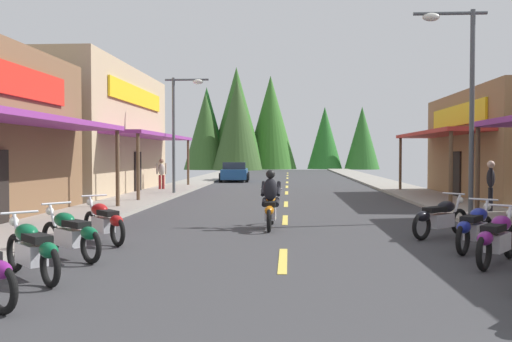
{
  "coord_description": "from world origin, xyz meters",
  "views": [
    {
      "loc": [
        0.1,
        -1.14,
        1.98
      ],
      "look_at": [
        -1.29,
        22.09,
        1.26
      ],
      "focal_mm": 38.36,
      "sensor_mm": 36.0,
      "label": 1
    }
  ],
  "objects_px": {
    "streetlamp_right": "(461,84)",
    "motorcycle_parked_right_4": "(440,217)",
    "motorcycle_parked_left_1": "(32,249)",
    "pedestrian_by_shop": "(491,183)",
    "motorcycle_parked_right_3": "(475,227)",
    "pedestrian_browsing": "(162,172)",
    "motorcycle_parked_right_2": "(497,237)",
    "parked_car_curbside": "(235,172)",
    "motorcycle_parked_left_3": "(104,221)",
    "streetlamp_left": "(181,118)",
    "motorcycle_parked_left_2": "(70,233)",
    "rider_cruising_lead": "(271,204)"
  },
  "relations": [
    {
      "from": "motorcycle_parked_right_2",
      "to": "motorcycle_parked_left_3",
      "type": "relative_size",
      "value": 1.07
    },
    {
      "from": "motorcycle_parked_left_1",
      "to": "motorcycle_parked_left_2",
      "type": "relative_size",
      "value": 0.93
    },
    {
      "from": "motorcycle_parked_left_1",
      "to": "motorcycle_parked_left_2",
      "type": "distance_m",
      "value": 1.71
    },
    {
      "from": "streetlamp_right",
      "to": "motorcycle_parked_left_1",
      "type": "height_order",
      "value": "streetlamp_right"
    },
    {
      "from": "motorcycle_parked_right_4",
      "to": "motorcycle_parked_left_3",
      "type": "relative_size",
      "value": 1.02
    },
    {
      "from": "streetlamp_right",
      "to": "motorcycle_parked_left_2",
      "type": "xyz_separation_m",
      "value": [
        -9.11,
        -6.21,
        -3.52
      ]
    },
    {
      "from": "streetlamp_right",
      "to": "parked_car_curbside",
      "type": "height_order",
      "value": "streetlamp_right"
    },
    {
      "from": "motorcycle_parked_right_2",
      "to": "rider_cruising_lead",
      "type": "xyz_separation_m",
      "value": [
        -4.21,
        4.49,
        0.17
      ]
    },
    {
      "from": "parked_car_curbside",
      "to": "streetlamp_right",
      "type": "bearing_deg",
      "value": -161.96
    },
    {
      "from": "motorcycle_parked_left_1",
      "to": "parked_car_curbside",
      "type": "bearing_deg",
      "value": -45.94
    },
    {
      "from": "motorcycle_parked_right_3",
      "to": "motorcycle_parked_left_3",
      "type": "xyz_separation_m",
      "value": [
        -7.94,
        0.57,
        0.0
      ]
    },
    {
      "from": "streetlamp_right",
      "to": "motorcycle_parked_left_2",
      "type": "distance_m",
      "value": 11.57
    },
    {
      "from": "motorcycle_parked_right_2",
      "to": "parked_car_curbside",
      "type": "distance_m",
      "value": 30.51
    },
    {
      "from": "motorcycle_parked_right_3",
      "to": "rider_cruising_lead",
      "type": "height_order",
      "value": "rider_cruising_lead"
    },
    {
      "from": "rider_cruising_lead",
      "to": "pedestrian_browsing",
      "type": "xyz_separation_m",
      "value": [
        -6.29,
        14.28,
        0.35
      ]
    },
    {
      "from": "motorcycle_parked_left_2",
      "to": "parked_car_curbside",
      "type": "distance_m",
      "value": 29.46
    },
    {
      "from": "motorcycle_parked_right_3",
      "to": "motorcycle_parked_left_1",
      "type": "height_order",
      "value": "same"
    },
    {
      "from": "streetlamp_right",
      "to": "motorcycle_parked_right_3",
      "type": "bearing_deg",
      "value": -103.64
    },
    {
      "from": "streetlamp_right",
      "to": "motorcycle_parked_left_1",
      "type": "distance_m",
      "value": 12.52
    },
    {
      "from": "pedestrian_browsing",
      "to": "rider_cruising_lead",
      "type": "bearing_deg",
      "value": 178.57
    },
    {
      "from": "motorcycle_parked_right_4",
      "to": "pedestrian_by_shop",
      "type": "xyz_separation_m",
      "value": [
        2.98,
        5.05,
        0.54
      ]
    },
    {
      "from": "motorcycle_parked_right_2",
      "to": "parked_car_curbside",
      "type": "relative_size",
      "value": 0.4
    },
    {
      "from": "pedestrian_by_shop",
      "to": "rider_cruising_lead",
      "type": "bearing_deg",
      "value": 44.79
    },
    {
      "from": "motorcycle_parked_left_3",
      "to": "pedestrian_by_shop",
      "type": "distance_m",
      "value": 12.41
    },
    {
      "from": "streetlamp_right",
      "to": "pedestrian_by_shop",
      "type": "height_order",
      "value": "streetlamp_right"
    },
    {
      "from": "rider_cruising_lead",
      "to": "pedestrian_browsing",
      "type": "height_order",
      "value": "pedestrian_browsing"
    },
    {
      "from": "motorcycle_parked_right_3",
      "to": "pedestrian_by_shop",
      "type": "xyz_separation_m",
      "value": [
        2.77,
        6.82,
        0.54
      ]
    },
    {
      "from": "motorcycle_parked_right_4",
      "to": "motorcycle_parked_left_3",
      "type": "xyz_separation_m",
      "value": [
        -7.73,
        -1.2,
        0.0
      ]
    },
    {
      "from": "motorcycle_parked_right_3",
      "to": "motorcycle_parked_right_4",
      "type": "relative_size",
      "value": 1.06
    },
    {
      "from": "motorcycle_parked_right_2",
      "to": "pedestrian_browsing",
      "type": "xyz_separation_m",
      "value": [
        -10.5,
        18.77,
        0.52
      ]
    },
    {
      "from": "streetlamp_right",
      "to": "motorcycle_parked_right_4",
      "type": "distance_m",
      "value": 4.89
    },
    {
      "from": "parked_car_curbside",
      "to": "rider_cruising_lead",
      "type": "bearing_deg",
      "value": -175.11
    },
    {
      "from": "streetlamp_left",
      "to": "motorcycle_parked_left_1",
      "type": "height_order",
      "value": "streetlamp_left"
    },
    {
      "from": "motorcycle_parked_left_3",
      "to": "pedestrian_browsing",
      "type": "height_order",
      "value": "pedestrian_browsing"
    },
    {
      "from": "motorcycle_parked_left_3",
      "to": "parked_car_curbside",
      "type": "distance_m",
      "value": 27.55
    },
    {
      "from": "pedestrian_by_shop",
      "to": "motorcycle_parked_right_3",
      "type": "bearing_deg",
      "value": 84.75
    },
    {
      "from": "parked_car_curbside",
      "to": "motorcycle_parked_left_2",
      "type": "bearing_deg",
      "value": 176.69
    },
    {
      "from": "streetlamp_left",
      "to": "pedestrian_browsing",
      "type": "height_order",
      "value": "streetlamp_left"
    },
    {
      "from": "motorcycle_parked_left_1",
      "to": "motorcycle_parked_left_3",
      "type": "height_order",
      "value": "same"
    },
    {
      "from": "motorcycle_parked_right_4",
      "to": "pedestrian_browsing",
      "type": "bearing_deg",
      "value": 83.28
    },
    {
      "from": "motorcycle_parked_left_2",
      "to": "pedestrian_browsing",
      "type": "distance_m",
      "value": 18.89
    },
    {
      "from": "streetlamp_left",
      "to": "motorcycle_parked_right_2",
      "type": "height_order",
      "value": "streetlamp_left"
    },
    {
      "from": "motorcycle_parked_right_4",
      "to": "rider_cruising_lead",
      "type": "height_order",
      "value": "rider_cruising_lead"
    },
    {
      "from": "motorcycle_parked_right_4",
      "to": "parked_car_curbside",
      "type": "xyz_separation_m",
      "value": [
        -7.52,
        26.34,
        0.2
      ]
    },
    {
      "from": "parked_car_curbside",
      "to": "motorcycle_parked_left_1",
      "type": "bearing_deg",
      "value": 176.86
    },
    {
      "from": "streetlamp_right",
      "to": "motorcycle_parked_right_4",
      "type": "bearing_deg",
      "value": -114.28
    },
    {
      "from": "streetlamp_left",
      "to": "pedestrian_by_shop",
      "type": "relative_size",
      "value": 3.19
    },
    {
      "from": "rider_cruising_lead",
      "to": "parked_car_curbside",
      "type": "bearing_deg",
      "value": 8.72
    },
    {
      "from": "parked_car_curbside",
      "to": "pedestrian_browsing",
      "type": "bearing_deg",
      "value": 162.22
    },
    {
      "from": "motorcycle_parked_right_4",
      "to": "rider_cruising_lead",
      "type": "relative_size",
      "value": 0.79
    }
  ]
}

